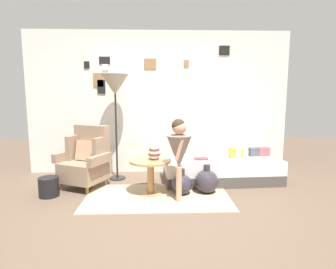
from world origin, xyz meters
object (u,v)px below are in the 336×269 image
book_on_daybed (201,159)px  demijohn_far (206,181)px  daybed (221,170)px  floor_lamp (115,88)px  magazine_basket (49,187)px  side_table (150,169)px  person_child (179,149)px  vase_striped (154,152)px  demijohn_near (182,184)px  armchair (86,160)px

book_on_daybed → demijohn_far: 0.51m
daybed → book_on_daybed: 0.43m
floor_lamp → magazine_basket: 1.86m
side_table → person_child: bearing=-33.9°
daybed → book_on_daybed: bearing=-165.7°
vase_striped → demijohn_far: (0.77, -0.00, -0.44)m
person_child → magazine_basket: (-1.86, 0.22, -0.59)m
daybed → side_table: 1.31m
demijohn_near → vase_striped: bearing=172.6°
armchair → daybed: 2.22m
vase_striped → magazine_basket: (-1.52, -0.06, -0.48)m
daybed → floor_lamp: bearing=173.3°
vase_striped → demijohn_near: (0.40, -0.05, -0.46)m
person_child → demijohn_far: (0.43, 0.28, -0.55)m
floor_lamp → side_table: bearing=-52.0°
daybed → vase_striped: (-1.12, -0.55, 0.42)m
magazine_basket → side_table: bearing=1.8°
book_on_daybed → vase_striped: bearing=-149.0°
armchair → magazine_basket: size_ratio=3.46×
vase_striped → magazine_basket: bearing=-177.7°
demijohn_near → demijohn_far: demijohn_far is taller
vase_striped → person_child: (0.34, -0.28, 0.11)m
daybed → side_table: bearing=-154.4°
demijohn_near → floor_lamp: bearing=142.7°
demijohn_far → daybed: bearing=57.9°
demijohn_near → daybed: bearing=39.8°
person_child → magazine_basket: size_ratio=4.05×
floor_lamp → demijohn_near: (1.06, -0.81, -1.41)m
floor_lamp → demijohn_far: (1.43, -0.76, -1.39)m
armchair → vase_striped: 1.15m
book_on_daybed → magazine_basket: 2.35m
person_child → magazine_basket: person_child is taller
armchair → daybed: size_ratio=0.50×
floor_lamp → demijohn_near: floor_lamp is taller
book_on_daybed → side_table: bearing=-149.9°
armchair → daybed: armchair is taller
vase_striped → demijohn_near: size_ratio=0.67×
magazine_basket → vase_striped: bearing=2.3°
demijohn_near → demijohn_far: 0.38m
daybed → demijohn_far: size_ratio=4.46×
side_table → demijohn_far: 0.85m
daybed → demijohn_far: (-0.34, -0.55, -0.02)m
side_table → book_on_daybed: 0.94m
book_on_daybed → demijohn_near: book_on_daybed is taller
book_on_daybed → demijohn_far: bearing=-88.1°
magazine_basket → demijohn_near: bearing=0.3°
person_child → demijohn_near: (0.06, 0.23, -0.57)m
person_child → daybed: bearing=46.8°
person_child → book_on_daybed: (0.42, 0.74, -0.31)m
book_on_daybed → armchair: bearing=-176.9°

